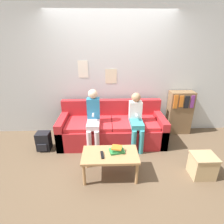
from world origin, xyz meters
TOP-DOWN VIEW (x-y plane):
  - ground_plane at (0.00, 0.00)m, footprint 10.00×10.00m
  - wall_back at (-0.00, 1.02)m, footprint 8.00×0.07m
  - couch at (0.00, 0.52)m, footprint 2.09×0.81m
  - coffee_table at (-0.06, -0.50)m, footprint 0.84×0.46m
  - person_left at (-0.35, 0.34)m, footprint 0.24×0.56m
  - person_right at (0.46, 0.33)m, footprint 0.24×0.56m
  - tv_remote at (-0.18, -0.54)m, footprint 0.06×0.17m
  - book_stack at (0.04, -0.46)m, footprint 0.24×0.20m
  - bookshelf at (1.51, 0.84)m, footprint 0.51×0.28m
  - storage_box at (1.36, -0.56)m, footprint 0.36×0.31m
  - backpack at (-1.31, 0.24)m, footprint 0.25×0.24m

SIDE VIEW (x-z plane):
  - ground_plane at x=0.00m, z-range 0.00..0.00m
  - backpack at x=-1.31m, z-range 0.00..0.35m
  - storage_box at x=1.36m, z-range 0.00..0.37m
  - couch at x=0.00m, z-range -0.12..0.68m
  - coffee_table at x=-0.06m, z-range 0.15..0.54m
  - tv_remote at x=-0.18m, z-range 0.40..0.42m
  - book_stack at x=0.04m, z-range 0.39..0.48m
  - bookshelf at x=1.51m, z-range 0.00..0.96m
  - person_right at x=0.46m, z-range 0.07..1.12m
  - person_left at x=-0.35m, z-range 0.07..1.19m
  - wall_back at x=0.00m, z-range 0.00..2.60m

